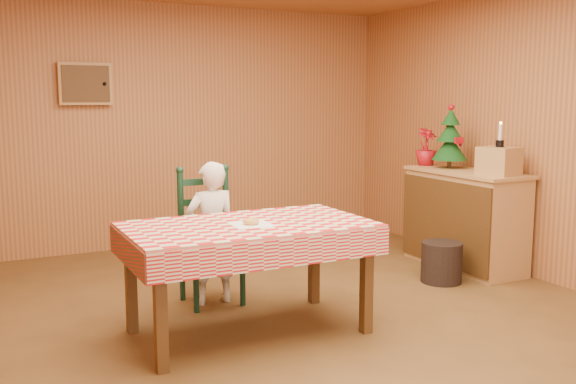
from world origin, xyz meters
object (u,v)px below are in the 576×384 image
(dining_table, at_px, (248,235))
(christmas_tree, at_px, (450,139))
(ladder_chair, at_px, (209,239))
(shelf_unit, at_px, (464,219))
(storage_bin, at_px, (442,262))
(seated_child, at_px, (211,233))
(crate, at_px, (499,161))

(dining_table, relative_size, christmas_tree, 2.67)
(ladder_chair, distance_m, shelf_unit, 2.54)
(christmas_tree, relative_size, storage_bin, 1.74)
(seated_child, relative_size, shelf_unit, 0.91)
(crate, distance_m, storage_bin, 1.03)
(shelf_unit, xyz_separation_m, crate, (0.01, -0.40, 0.59))
(seated_child, bearing_deg, shelf_unit, 178.92)
(dining_table, relative_size, seated_child, 1.47)
(ladder_chair, relative_size, crate, 3.60)
(dining_table, xyz_separation_m, crate, (2.54, 0.28, 0.37))
(seated_child, xyz_separation_m, storage_bin, (2.00, -0.37, -0.38))
(dining_table, height_order, christmas_tree, christmas_tree)
(shelf_unit, bearing_deg, storage_bin, -149.00)
(seated_child, height_order, storage_bin, seated_child)
(christmas_tree, distance_m, storage_bin, 1.30)
(seated_child, xyz_separation_m, shelf_unit, (2.54, -0.05, -0.10))
(ladder_chair, distance_m, seated_child, 0.08)
(ladder_chair, xyz_separation_m, crate, (2.54, -0.50, 0.55))
(ladder_chair, xyz_separation_m, seated_child, (0.00, -0.06, 0.06))
(crate, relative_size, storage_bin, 0.84)
(ladder_chair, xyz_separation_m, christmas_tree, (2.54, 0.14, 0.71))
(storage_bin, bearing_deg, seated_child, 169.58)
(ladder_chair, relative_size, seated_child, 0.96)
(dining_table, height_order, storage_bin, dining_table)
(shelf_unit, height_order, christmas_tree, christmas_tree)
(ladder_chair, relative_size, storage_bin, 3.03)
(crate, xyz_separation_m, christmas_tree, (-0.00, 0.65, 0.16))
(storage_bin, bearing_deg, shelf_unit, 31.00)
(shelf_unit, distance_m, storage_bin, 0.69)
(storage_bin, bearing_deg, dining_table, -169.76)
(ladder_chair, height_order, storage_bin, ladder_chair)
(shelf_unit, distance_m, christmas_tree, 0.79)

